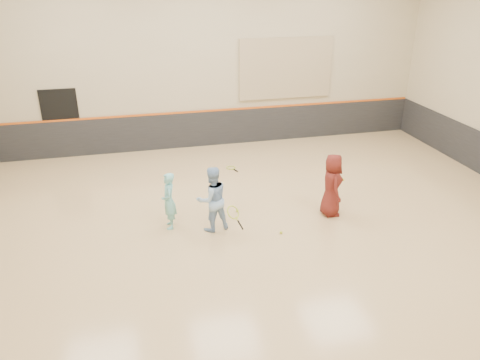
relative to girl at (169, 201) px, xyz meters
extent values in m
cube|color=tan|center=(1.72, -0.67, -0.78)|extent=(15.00, 12.00, 0.20)
cube|color=#C7B791|center=(1.72, 5.34, 2.32)|extent=(15.00, 0.02, 6.00)
cube|color=#C7B791|center=(1.72, -6.68, 2.32)|extent=(15.00, 0.02, 6.00)
cube|color=#232326|center=(1.72, 5.30, -0.08)|extent=(14.90, 0.04, 1.20)
cube|color=#D85914|center=(1.72, 5.29, 0.54)|extent=(14.90, 0.03, 0.06)
cube|color=tan|center=(4.52, 5.28, 1.82)|extent=(3.20, 0.08, 2.00)
cube|color=black|center=(-2.78, 5.31, 0.42)|extent=(1.10, 0.05, 2.20)
imported|color=#77CECE|center=(0.00, 0.00, 0.00)|extent=(0.34, 0.50, 1.35)
imported|color=#93B7E3|center=(0.94, -0.33, 0.10)|extent=(0.87, 0.75, 1.55)
imported|color=#5C1A15|center=(3.88, -0.27, 0.10)|extent=(0.58, 0.81, 1.56)
sphere|color=gold|center=(2.41, -0.92, -0.64)|extent=(0.07, 0.07, 0.07)
sphere|color=yellow|center=(4.09, -0.40, 0.27)|extent=(0.07, 0.07, 0.07)
sphere|color=#CBEF37|center=(1.69, 0.35, -0.64)|extent=(0.07, 0.07, 0.07)
camera|label=1|loc=(-0.67, -9.65, 4.81)|focal=35.00mm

